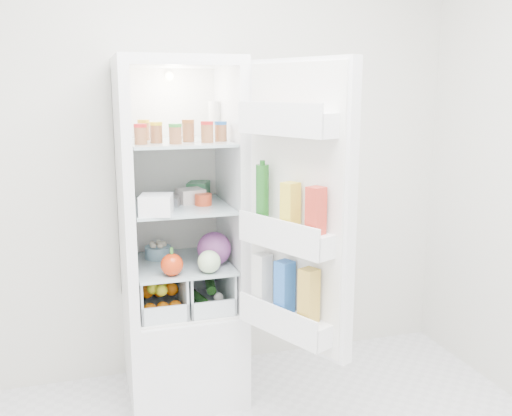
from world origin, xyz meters
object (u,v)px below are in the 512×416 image
object	(u,v)px
red_cabbage	(214,249)
fridge_door	(295,215)
mushroom_bowl	(158,252)
refrigerator	(180,274)

from	to	relation	value
red_cabbage	fridge_door	distance (m)	0.59
mushroom_bowl	fridge_door	bearing A→B (deg)	-51.31
red_cabbage	fridge_door	bearing A→B (deg)	-59.34
red_cabbage	mushroom_bowl	size ratio (longest dim) A/B	1.26
refrigerator	red_cabbage	xyz separation A→B (m)	(0.15, -0.15, 0.17)
refrigerator	mushroom_bowl	size ratio (longest dim) A/B	12.99
refrigerator	fridge_door	size ratio (longest dim) A/B	1.38
red_cabbage	mushroom_bowl	distance (m)	0.34
mushroom_bowl	refrigerator	bearing A→B (deg)	-27.30
red_cabbage	refrigerator	bearing A→B (deg)	135.08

